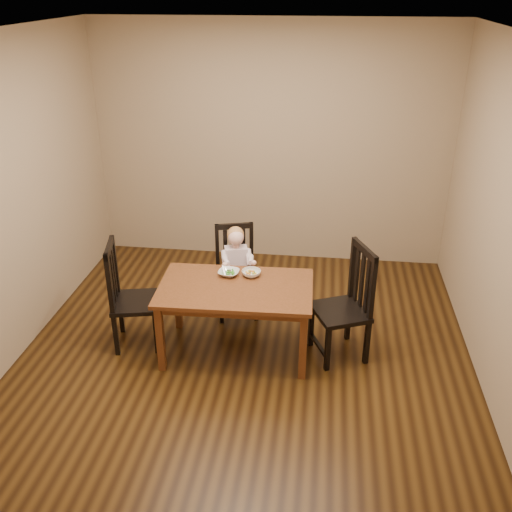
# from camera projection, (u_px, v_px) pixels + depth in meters

# --- Properties ---
(room) EXTENTS (4.01, 4.01, 2.71)m
(room) POSITION_uv_depth(u_px,v_px,m) (245.00, 211.00, 4.60)
(room) COLOR #43290E
(room) RESTS_ON ground
(dining_table) EXTENTS (1.34, 0.83, 0.66)m
(dining_table) POSITION_uv_depth(u_px,v_px,m) (236.00, 294.00, 4.92)
(dining_table) COLOR #4A2A11
(dining_table) RESTS_ON room
(chair_child) EXTENTS (0.48, 0.47, 0.91)m
(chair_child) POSITION_uv_depth(u_px,v_px,m) (236.00, 272.00, 5.61)
(chair_child) COLOR black
(chair_child) RESTS_ON room
(chair_left) EXTENTS (0.50, 0.51, 1.00)m
(chair_left) POSITION_uv_depth(u_px,v_px,m) (129.00, 297.00, 5.09)
(chair_left) COLOR black
(chair_left) RESTS_ON room
(chair_right) EXTENTS (0.57, 0.58, 1.04)m
(chair_right) POSITION_uv_depth(u_px,v_px,m) (346.00, 305.00, 4.93)
(chair_right) COLOR black
(chair_right) RESTS_ON room
(toddler) EXTENTS (0.37, 0.42, 0.49)m
(toddler) POSITION_uv_depth(u_px,v_px,m) (236.00, 263.00, 5.51)
(toddler) COLOR silver
(toddler) RESTS_ON chair_child
(bowl_peas) EXTENTS (0.21, 0.21, 0.04)m
(bowl_peas) POSITION_uv_depth(u_px,v_px,m) (229.00, 273.00, 5.07)
(bowl_peas) COLOR silver
(bowl_peas) RESTS_ON dining_table
(bowl_veg) EXTENTS (0.18, 0.18, 0.05)m
(bowl_veg) POSITION_uv_depth(u_px,v_px,m) (251.00, 273.00, 5.05)
(bowl_veg) COLOR silver
(bowl_veg) RESTS_ON dining_table
(fork) EXTENTS (0.05, 0.11, 0.04)m
(fork) POSITION_uv_depth(u_px,v_px,m) (224.00, 271.00, 5.04)
(fork) COLOR silver
(fork) RESTS_ON bowl_peas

